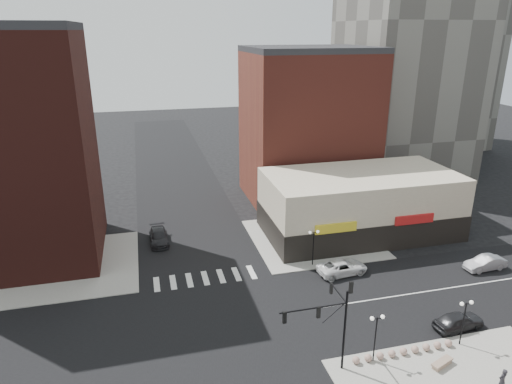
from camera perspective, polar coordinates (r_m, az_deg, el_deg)
name	(u,v)px	position (r m, az deg, el deg)	size (l,w,h in m)	color
ground	(220,323)	(43.00, -4.56, -16.04)	(240.00, 240.00, 0.00)	black
road_ew	(220,323)	(42.99, -4.56, -16.02)	(200.00, 14.00, 0.02)	black
road_ns	(220,323)	(42.99, -4.56, -16.02)	(14.00, 200.00, 0.02)	black
sidewalk_nw	(69,266)	(55.76, -22.31, -8.57)	(15.00, 15.00, 0.12)	gray
sidewalk_ne	(312,238)	(58.53, 7.06, -5.77)	(15.00, 15.00, 0.12)	gray
building_nw	(14,152)	(56.15, -28.01, 4.42)	(16.00, 15.00, 25.00)	#3D1713
building_ne_midrise	(307,128)	(69.97, 6.45, 7.95)	(18.00, 15.00, 22.00)	maroon
building_ne_row	(359,209)	(60.22, 12.80, -2.03)	(24.20, 12.20, 8.00)	beige
traffic_signal	(332,314)	(35.74, 9.45, -14.83)	(5.59, 3.09, 7.77)	black
street_lamp_se_a	(376,327)	(38.05, 14.82, -15.96)	(1.22, 0.32, 4.16)	black
street_lamp_se_b	(465,312)	(42.13, 24.68, -13.44)	(1.22, 0.32, 4.16)	black
street_lamp_ne	(314,239)	(50.86, 7.21, -5.84)	(1.22, 0.32, 4.16)	black
bollard_row	(403,351)	(40.95, 17.95, -18.42)	(9.01, 0.61, 0.61)	gray
white_suv	(342,267)	(50.87, 10.74, -9.22)	(2.56, 5.56, 1.54)	silver
dark_sedan_east	(458,321)	(45.46, 23.98, -14.51)	(1.87, 4.66, 1.59)	black
silver_sedan	(485,263)	(56.74, 26.72, -7.95)	(1.64, 4.69, 1.55)	gray
dark_sedan_north	(159,237)	(58.11, -12.05, -5.49)	(2.20, 5.41, 1.57)	black
pedestrian	(502,380)	(39.91, 28.41, -20.00)	(0.70, 0.46, 1.93)	#242227
stone_bench	(442,363)	(40.84, 22.22, -19.21)	(2.15, 1.30, 0.48)	gray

